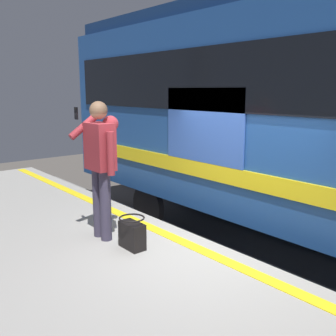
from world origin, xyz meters
name	(u,v)px	position (x,y,z in m)	size (l,w,h in m)	color
ground_plane	(209,306)	(0.00, 0.00, 0.00)	(24.20, 24.20, 0.00)	#4C4742
safety_line	(193,246)	(0.00, 0.30, 0.92)	(11.94, 0.16, 0.01)	yellow
track_rail_near	(271,270)	(0.00, -1.35, 0.08)	(15.83, 0.08, 0.16)	slate
track_rail_far	(320,246)	(0.00, -2.78, 0.08)	(15.83, 0.08, 0.16)	slate
passenger	(101,159)	(0.96, 0.98, 1.94)	(0.57, 0.55, 1.73)	#383347
handbag	(132,234)	(0.45, 0.89, 1.09)	(0.34, 0.31, 0.39)	black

